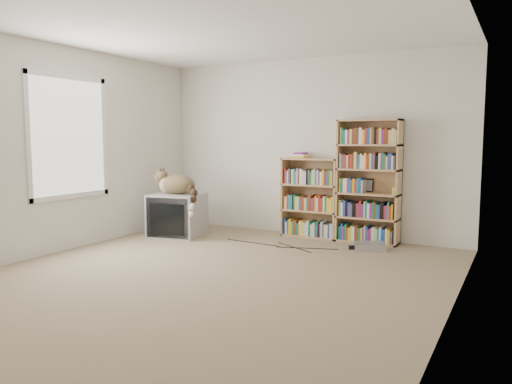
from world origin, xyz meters
The scene contains 16 objects.
floor centered at (0.00, 0.00, 0.00)m, with size 4.50×5.00×0.01m, color gray.
wall_back centered at (0.00, 2.50, 1.25)m, with size 4.50×0.02×2.50m, color silver.
wall_left centered at (-2.25, 0.00, 1.25)m, with size 0.02×5.00×2.50m, color silver.
wall_right centered at (2.25, 0.00, 1.25)m, with size 0.02×5.00×2.50m, color silver.
ceiling centered at (0.00, 0.00, 2.50)m, with size 4.50×5.00×0.02m, color white.
window centered at (-2.24, 0.20, 1.40)m, with size 0.02×1.22×1.52m, color white.
crt_tv centered at (-1.60, 1.50, 0.30)m, with size 0.79×0.74×0.60m.
cat centered at (-1.53, 1.47, 0.70)m, with size 0.81×0.53×0.60m.
bookcase_tall centered at (0.91, 2.36, 0.78)m, with size 0.81×0.30×1.63m.
bookcase_short centered at (0.09, 2.36, 0.51)m, with size 0.81×0.30×1.11m.
book_stack centered at (-0.06, 2.34, 1.15)m, with size 0.19×0.24×0.08m, color #AB2916.
green_mug centered at (1.26, 2.34, 0.71)m, with size 0.08×0.08×0.09m, color #A4C036.
framed_print centered at (0.88, 2.44, 0.76)m, with size 0.14×0.01×0.18m, color black.
dvd_player centered at (1.06, 1.92, 0.04)m, with size 0.39×0.28×0.09m, color #A2A3A7.
wall_outlet centered at (-2.24, 1.85, 0.32)m, with size 0.01×0.08×0.13m, color silver.
floor_cables centered at (0.05, 1.35, 0.00)m, with size 1.20×0.70×0.01m, color black, non-canonical shape.
Camera 1 is at (2.72, -4.12, 1.39)m, focal length 35.00 mm.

